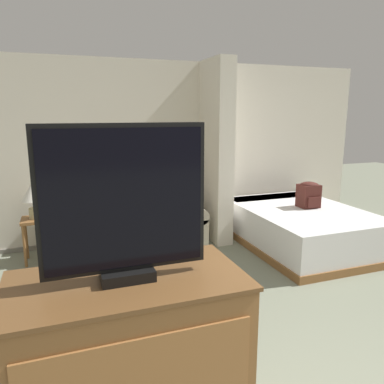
# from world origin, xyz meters

# --- Properties ---
(wall_back) EXTENTS (6.71, 0.16, 2.60)m
(wall_back) POSITION_xyz_m (-0.00, 4.44, 1.29)
(wall_back) COLOR silver
(wall_back) RESTS_ON ground_plane
(wall_partition_pillar) EXTENTS (0.24, 0.76, 2.60)m
(wall_partition_pillar) POSITION_xyz_m (0.69, 4.00, 1.30)
(wall_partition_pillar) COLOR silver
(wall_partition_pillar) RESTS_ON ground_plane
(couch) EXTENTS (2.05, 0.84, 0.88)m
(couch) POSITION_xyz_m (-0.63, 3.96, 0.32)
(couch) COLOR tan
(couch) RESTS_ON ground_plane
(coffee_table) EXTENTS (0.76, 0.47, 0.43)m
(coffee_table) POSITION_xyz_m (-0.63, 3.05, 0.38)
(coffee_table) COLOR brown
(coffee_table) RESTS_ON ground_plane
(side_table) EXTENTS (0.36, 0.36, 0.57)m
(side_table) POSITION_xyz_m (-1.78, 3.93, 0.44)
(side_table) COLOR brown
(side_table) RESTS_ON ground_plane
(table_lamp) EXTENTS (0.31, 0.31, 0.48)m
(table_lamp) POSITION_xyz_m (-1.78, 3.93, 0.89)
(table_lamp) COLOR tan
(table_lamp) RESTS_ON side_table
(tv) EXTENTS (0.74, 0.16, 0.71)m
(tv) POSITION_xyz_m (-1.22, 0.62, 1.47)
(tv) COLOR black
(tv) RESTS_ON tv_dresser
(bed) EXTENTS (1.55, 2.13, 0.55)m
(bed) POSITION_xyz_m (1.70, 3.28, 0.28)
(bed) COLOR brown
(bed) RESTS_ON ground_plane
(backpack) EXTENTS (0.27, 0.26, 0.36)m
(backpack) POSITION_xyz_m (1.83, 3.31, 0.74)
(backpack) COLOR #471E19
(backpack) RESTS_ON bed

